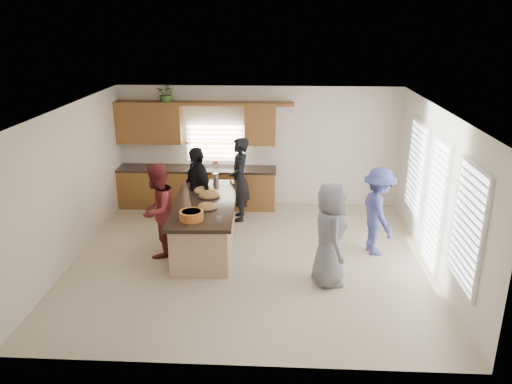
# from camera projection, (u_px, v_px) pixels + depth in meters

# --- Properties ---
(floor) EXTENTS (6.50, 6.50, 0.00)m
(floor) POSITION_uv_depth(u_px,v_px,m) (250.00, 259.00, 9.28)
(floor) COLOR beige
(floor) RESTS_ON ground
(room_shell) EXTENTS (6.52, 6.02, 2.81)m
(room_shell) POSITION_uv_depth(u_px,v_px,m) (250.00, 161.00, 8.65)
(room_shell) COLOR silver
(room_shell) RESTS_ON ground
(back_cabinetry) EXTENTS (4.08, 0.66, 2.46)m
(back_cabinetry) POSITION_uv_depth(u_px,v_px,m) (195.00, 169.00, 11.62)
(back_cabinetry) COLOR #95612B
(back_cabinetry) RESTS_ON ground
(right_wall_glazing) EXTENTS (0.06, 4.00, 2.25)m
(right_wall_glazing) POSITION_uv_depth(u_px,v_px,m) (437.00, 197.00, 8.55)
(right_wall_glazing) COLOR white
(right_wall_glazing) RESTS_ON ground
(island) EXTENTS (1.27, 2.75, 0.95)m
(island) POSITION_uv_depth(u_px,v_px,m) (206.00, 226.00, 9.62)
(island) COLOR tan
(island) RESTS_ON ground
(platter_front) EXTENTS (0.39, 0.39, 0.16)m
(platter_front) POSITION_uv_depth(u_px,v_px,m) (207.00, 207.00, 9.11)
(platter_front) COLOR black
(platter_front) RESTS_ON island
(platter_mid) EXTENTS (0.45, 0.45, 0.18)m
(platter_mid) POSITION_uv_depth(u_px,v_px,m) (209.00, 195.00, 9.70)
(platter_mid) COLOR black
(platter_mid) RESTS_ON island
(platter_back) EXTENTS (0.41, 0.41, 0.16)m
(platter_back) POSITION_uv_depth(u_px,v_px,m) (203.00, 191.00, 9.97)
(platter_back) COLOR black
(platter_back) RESTS_ON island
(salad_bowl) EXTENTS (0.42, 0.42, 0.16)m
(salad_bowl) POSITION_uv_depth(u_px,v_px,m) (191.00, 215.00, 8.58)
(salad_bowl) COLOR orange
(salad_bowl) RESTS_ON island
(clear_cup) EXTENTS (0.09, 0.09, 0.10)m
(clear_cup) POSITION_uv_depth(u_px,v_px,m) (219.00, 219.00, 8.52)
(clear_cup) COLOR white
(clear_cup) RESTS_ON island
(plate_stack) EXTENTS (0.25, 0.25, 0.04)m
(plate_stack) POSITION_uv_depth(u_px,v_px,m) (203.00, 186.00, 10.24)
(plate_stack) COLOR #A27FB9
(plate_stack) RESTS_ON island
(flower_vase) EXTENTS (0.14, 0.14, 0.45)m
(flower_vase) POSITION_uv_depth(u_px,v_px,m) (216.00, 171.00, 10.56)
(flower_vase) COLOR silver
(flower_vase) RESTS_ON island
(potted_plant) EXTENTS (0.52, 0.49, 0.47)m
(potted_plant) POSITION_uv_depth(u_px,v_px,m) (167.00, 94.00, 11.16)
(potted_plant) COLOR #3C742E
(potted_plant) RESTS_ON back_cabinetry
(woman_left_back) EXTENTS (0.51, 0.71, 1.84)m
(woman_left_back) POSITION_uv_depth(u_px,v_px,m) (239.00, 179.00, 10.83)
(woman_left_back) COLOR black
(woman_left_back) RESTS_ON ground
(woman_left_mid) EXTENTS (0.87, 1.01, 1.78)m
(woman_left_mid) POSITION_uv_depth(u_px,v_px,m) (158.00, 211.00, 9.18)
(woman_left_mid) COLOR maroon
(woman_left_mid) RESTS_ON ground
(woman_left_front) EXTENTS (0.96, 1.13, 1.82)m
(woman_left_front) POSITION_uv_depth(u_px,v_px,m) (198.00, 190.00, 10.20)
(woman_left_front) COLOR black
(woman_left_front) RESTS_ON ground
(woman_right_back) EXTENTS (0.81, 1.18, 1.68)m
(woman_right_back) POSITION_uv_depth(u_px,v_px,m) (378.00, 212.00, 9.28)
(woman_right_back) COLOR #3F4689
(woman_right_back) RESTS_ON ground
(woman_right_front) EXTENTS (0.69, 0.94, 1.78)m
(woman_right_front) POSITION_uv_depth(u_px,v_px,m) (330.00, 234.00, 8.18)
(woman_right_front) COLOR slate
(woman_right_front) RESTS_ON ground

